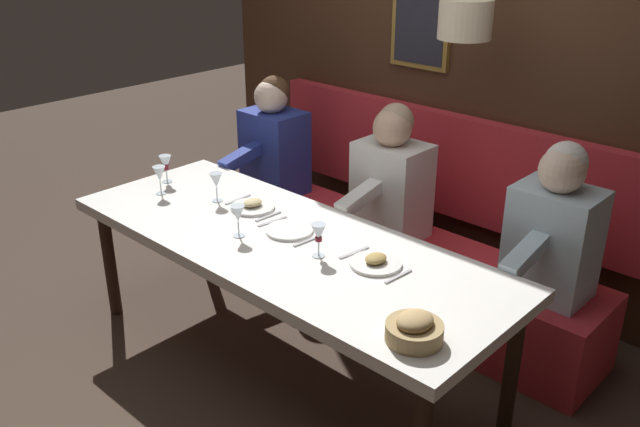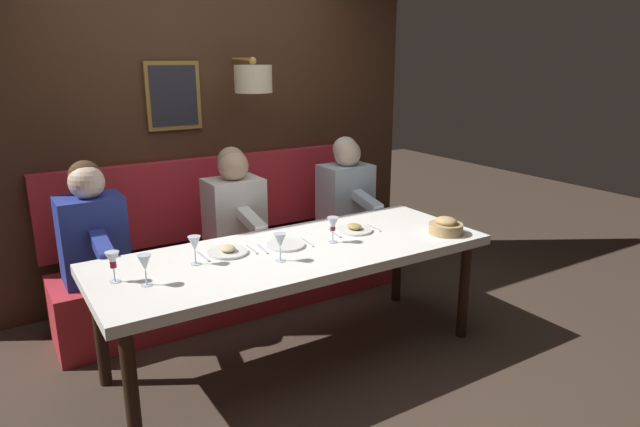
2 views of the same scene
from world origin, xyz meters
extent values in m
plane|color=#423328|center=(0.00, 0.00, 0.00)|extent=(12.00, 12.00, 0.00)
cube|color=white|center=(0.00, 0.00, 0.71)|extent=(0.90, 2.40, 0.06)
cylinder|color=black|center=(-0.35, -1.10, 0.34)|extent=(0.07, 0.07, 0.68)
cylinder|color=black|center=(-0.35, 1.10, 0.34)|extent=(0.07, 0.07, 0.68)
cylinder|color=black|center=(0.35, -1.10, 0.34)|extent=(0.07, 0.07, 0.68)
cylinder|color=black|center=(0.35, 1.10, 0.34)|extent=(0.07, 0.07, 0.68)
cube|color=red|center=(0.89, 0.00, 0.23)|extent=(0.52, 2.60, 0.45)
cube|color=#422819|center=(1.48, 0.00, 1.45)|extent=(0.10, 3.80, 2.90)
cube|color=red|center=(1.39, 0.00, 0.77)|extent=(0.10, 2.60, 0.64)
cube|color=olive|center=(1.42, 0.24, 1.58)|extent=(0.04, 0.41, 0.51)
cube|color=#23232D|center=(1.40, 0.24, 1.58)|extent=(0.01, 0.35, 0.45)
cylinder|color=#B78E3D|center=(1.25, -0.27, 1.84)|extent=(0.35, 0.02, 0.02)
cylinder|color=beige|center=(1.08, -0.27, 1.70)|extent=(0.28, 0.28, 0.20)
sphere|color=#B78E3D|center=(1.08, -0.27, 1.83)|extent=(0.06, 0.06, 0.06)
cube|color=silver|center=(0.89, -0.98, 0.73)|extent=(0.30, 0.40, 0.56)
sphere|color=beige|center=(0.87, -0.98, 1.11)|extent=(0.22, 0.22, 0.22)
sphere|color=silver|center=(0.90, -0.98, 1.14)|extent=(0.20, 0.20, 0.20)
cube|color=silver|center=(0.60, -0.98, 0.77)|extent=(0.33, 0.09, 0.14)
cube|color=white|center=(0.89, 0.01, 0.73)|extent=(0.30, 0.40, 0.56)
sphere|color=#D1A889|center=(0.87, 0.01, 1.11)|extent=(0.22, 0.22, 0.22)
sphere|color=tan|center=(0.90, 0.01, 1.14)|extent=(0.20, 0.20, 0.20)
cube|color=white|center=(0.60, 0.01, 0.77)|extent=(0.33, 0.09, 0.14)
cube|color=#283893|center=(0.89, 1.00, 0.73)|extent=(0.30, 0.40, 0.56)
sphere|color=beige|center=(0.87, 1.00, 1.11)|extent=(0.22, 0.22, 0.22)
sphere|color=#4C331E|center=(0.90, 1.00, 1.14)|extent=(0.20, 0.20, 0.20)
cube|color=#283893|center=(0.60, 1.00, 0.77)|extent=(0.33, 0.09, 0.14)
cylinder|color=white|center=(0.08, 0.03, 0.75)|extent=(0.24, 0.24, 0.01)
cube|color=silver|center=(0.06, -0.11, 0.74)|extent=(0.17, 0.03, 0.01)
cube|color=silver|center=(0.10, 0.18, 0.74)|extent=(0.18, 0.04, 0.01)
cylinder|color=white|center=(0.10, -0.50, 0.75)|extent=(0.24, 0.24, 0.01)
ellipsoid|color=#AD8E4C|center=(0.10, -0.50, 0.77)|extent=(0.11, 0.09, 0.04)
cube|color=silver|center=(0.08, -0.65, 0.74)|extent=(0.17, 0.03, 0.01)
cube|color=silver|center=(0.12, -0.36, 0.74)|extent=(0.18, 0.04, 0.01)
cylinder|color=silver|center=(0.14, 0.38, 0.75)|extent=(0.24, 0.24, 0.01)
ellipsoid|color=#D1BC84|center=(0.14, 0.38, 0.77)|extent=(0.11, 0.09, 0.04)
cube|color=silver|center=(0.12, 0.24, 0.74)|extent=(0.17, 0.02, 0.01)
cube|color=silver|center=(0.16, 0.53, 0.74)|extent=(0.18, 0.02, 0.01)
cylinder|color=silver|center=(0.08, 0.60, 0.74)|extent=(0.06, 0.06, 0.00)
cylinder|color=silver|center=(0.08, 0.60, 0.78)|extent=(0.01, 0.01, 0.07)
cone|color=silver|center=(0.08, 0.60, 0.86)|extent=(0.07, 0.07, 0.08)
cylinder|color=silver|center=(0.06, 1.05, 0.74)|extent=(0.06, 0.06, 0.00)
cylinder|color=silver|center=(0.06, 1.05, 0.78)|extent=(0.01, 0.01, 0.07)
cone|color=silver|center=(0.06, 1.05, 0.86)|extent=(0.07, 0.07, 0.08)
cylinder|color=maroon|center=(0.06, 1.05, 0.84)|extent=(0.03, 0.03, 0.03)
cylinder|color=silver|center=(-0.13, 0.18, 0.74)|extent=(0.06, 0.06, 0.00)
cylinder|color=silver|center=(-0.13, 0.18, 0.78)|extent=(0.01, 0.01, 0.07)
cone|color=silver|center=(-0.13, 0.18, 0.86)|extent=(0.07, 0.07, 0.08)
cylinder|color=silver|center=(-0.02, -0.26, 0.74)|extent=(0.06, 0.06, 0.00)
cylinder|color=silver|center=(-0.02, -0.26, 0.78)|extent=(0.01, 0.01, 0.07)
cone|color=silver|center=(-0.02, -0.26, 0.86)|extent=(0.07, 0.07, 0.08)
cylinder|color=maroon|center=(-0.02, -0.26, 0.83)|extent=(0.03, 0.03, 0.02)
cylinder|color=silver|center=(-0.07, 0.92, 0.74)|extent=(0.06, 0.06, 0.00)
cylinder|color=silver|center=(-0.07, 0.92, 0.78)|extent=(0.01, 0.01, 0.07)
cone|color=silver|center=(-0.07, 0.92, 0.86)|extent=(0.07, 0.07, 0.08)
cylinder|color=tan|center=(-0.26, -0.98, 0.78)|extent=(0.22, 0.22, 0.07)
ellipsoid|color=tan|center=(-0.26, -0.98, 0.83)|extent=(0.15, 0.13, 0.06)
camera|label=1|loc=(-2.06, -2.18, 2.22)|focal=38.19mm
camera|label=2|loc=(-2.76, 1.56, 1.87)|focal=31.11mm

